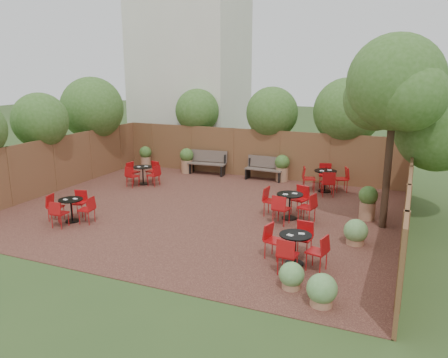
% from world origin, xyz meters
% --- Properties ---
extents(ground, '(80.00, 80.00, 0.00)m').
position_xyz_m(ground, '(0.00, 0.00, 0.00)').
color(ground, '#354F23').
rests_on(ground, ground).
extents(courtyard_paving, '(12.00, 10.00, 0.02)m').
position_xyz_m(courtyard_paving, '(0.00, 0.00, 0.01)').
color(courtyard_paving, '#3A1D18').
rests_on(courtyard_paving, ground).
extents(fence_back, '(12.00, 0.08, 2.00)m').
position_xyz_m(fence_back, '(0.00, 5.00, 1.00)').
color(fence_back, brown).
rests_on(fence_back, ground).
extents(fence_left, '(0.08, 10.00, 2.00)m').
position_xyz_m(fence_left, '(-6.00, 0.00, 1.00)').
color(fence_left, brown).
rests_on(fence_left, ground).
extents(fence_right, '(0.08, 10.00, 2.00)m').
position_xyz_m(fence_right, '(6.00, 0.00, 1.00)').
color(fence_right, brown).
rests_on(fence_right, ground).
extents(neighbour_building, '(5.00, 4.00, 8.00)m').
position_xyz_m(neighbour_building, '(-4.50, 8.00, 4.00)').
color(neighbour_building, silver).
rests_on(neighbour_building, ground).
extents(overhang_foliage, '(15.73, 10.57, 2.63)m').
position_xyz_m(overhang_foliage, '(-0.92, 3.23, 2.71)').
color(overhang_foliage, '#355E1E').
rests_on(overhang_foliage, ground).
extents(courtyard_tree, '(2.73, 2.63, 5.35)m').
position_xyz_m(courtyard_tree, '(5.39, 0.67, 3.92)').
color(courtyard_tree, black).
rests_on(courtyard_tree, courtyard_paving).
extents(park_bench_left, '(1.67, 0.68, 1.01)m').
position_xyz_m(park_bench_left, '(-2.00, 4.63, 0.54)').
color(park_bench_left, brown).
rests_on(park_bench_left, courtyard_paving).
extents(park_bench_right, '(1.56, 0.57, 0.95)m').
position_xyz_m(park_bench_right, '(0.55, 4.63, 0.51)').
color(park_bench_right, brown).
rests_on(park_bench_right, courtyard_paving).
extents(bistro_tables, '(8.81, 8.15, 0.92)m').
position_xyz_m(bistro_tables, '(1.00, 0.45, 0.46)').
color(bistro_tables, black).
rests_on(bistro_tables, courtyard_paving).
extents(planters, '(10.54, 4.06, 1.07)m').
position_xyz_m(planters, '(-0.39, 3.78, 0.58)').
color(planters, '#A07050').
rests_on(planters, courtyard_paving).
extents(low_shrubs, '(1.47, 4.02, 0.67)m').
position_xyz_m(low_shrubs, '(4.55, -2.88, 0.32)').
color(low_shrubs, '#A07050').
rests_on(low_shrubs, courtyard_paving).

